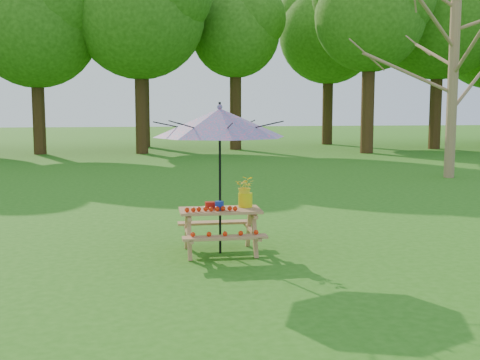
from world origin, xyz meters
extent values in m
plane|color=#276813|center=(0.00, 0.00, 0.00)|extent=(120.00, 120.00, 0.00)
cylinder|color=#967751|center=(9.30, 10.51, 2.67)|extent=(0.41, 0.41, 5.34)
cube|color=#AB754D|center=(1.09, 2.00, 0.65)|extent=(1.20, 0.62, 0.04)
cube|color=#AB754D|center=(1.09, 1.45, 0.36)|extent=(1.20, 0.22, 0.04)
cube|color=#AB754D|center=(1.09, 2.55, 0.36)|extent=(1.20, 0.22, 0.04)
cylinder|color=black|center=(1.09, 2.00, 1.12)|extent=(0.04, 0.04, 2.25)
cone|color=#1E74AE|center=(1.09, 2.00, 1.95)|extent=(2.04, 2.04, 0.42)
sphere|color=#1E74AE|center=(1.09, 2.00, 2.18)|extent=(0.08, 0.08, 0.08)
cube|color=#B3190E|center=(0.95, 2.08, 0.72)|extent=(0.14, 0.12, 0.10)
cylinder|color=#142FA6|center=(1.07, 1.93, 0.74)|extent=(0.13, 0.13, 0.13)
cube|color=silver|center=(1.04, 2.15, 0.71)|extent=(0.13, 0.13, 0.07)
cylinder|color=yellow|center=(1.49, 2.13, 0.78)|extent=(0.21, 0.21, 0.21)
imported|color=yellow|center=(1.49, 2.13, 0.98)|extent=(0.35, 0.32, 0.32)
camera|label=1|loc=(0.00, -6.75, 2.18)|focal=45.00mm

